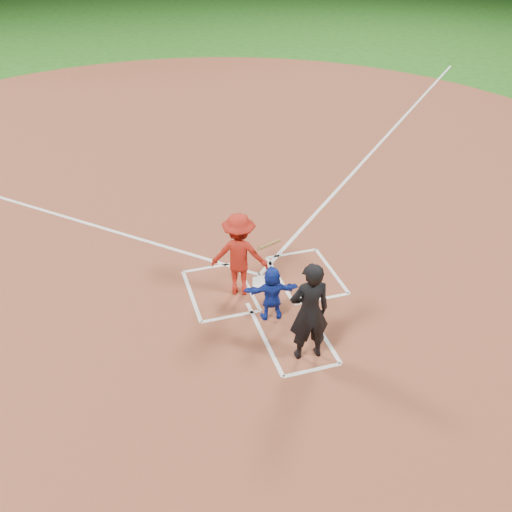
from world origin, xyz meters
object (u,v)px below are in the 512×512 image
object	(u,v)px
catcher	(272,293)
batter_at_plate	(239,255)
umpire	(309,312)
home_plate	(264,282)

from	to	relation	value
catcher	batter_at_plate	world-z (taller)	batter_at_plate
umpire	home_plate	bearing A→B (deg)	-85.65
umpire	batter_at_plate	world-z (taller)	umpire
catcher	batter_at_plate	size ratio (longest dim) A/B	0.64
catcher	batter_at_plate	xyz separation A→B (m)	(-0.36, 1.02, 0.33)
home_plate	umpire	size ratio (longest dim) A/B	0.30
catcher	umpire	size ratio (longest dim) A/B	0.58
home_plate	umpire	bearing A→B (deg)	91.21
umpire	batter_at_plate	distance (m)	2.34
batter_at_plate	home_plate	bearing A→B (deg)	13.87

